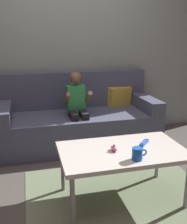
% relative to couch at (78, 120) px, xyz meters
% --- Properties ---
extents(ground_plane, '(8.78, 8.78, 0.00)m').
position_rel_couch_xyz_m(ground_plane, '(-0.10, -1.22, -0.31)').
color(ground_plane, '#4C4742').
extents(wall_back, '(4.39, 0.05, 2.50)m').
position_rel_couch_xyz_m(wall_back, '(-0.10, 0.39, 0.94)').
color(wall_back, gray).
rests_on(wall_back, ground).
extents(couch, '(1.96, 0.80, 0.90)m').
position_rel_couch_xyz_m(couch, '(0.00, 0.00, 0.00)').
color(couch, '#474C60').
rests_on(couch, ground).
extents(person_seated_on_couch, '(0.30, 0.37, 0.94)m').
position_rel_couch_xyz_m(person_seated_on_couch, '(-0.05, -0.18, 0.23)').
color(person_seated_on_couch, black).
rests_on(person_seated_on_couch, ground).
extents(coffee_table, '(1.03, 0.60, 0.46)m').
position_rel_couch_xyz_m(coffee_table, '(0.11, -1.31, 0.11)').
color(coffee_table, beige).
rests_on(coffee_table, ground).
extents(area_rug, '(1.60, 1.34, 0.01)m').
position_rel_couch_xyz_m(area_rug, '(0.11, -1.31, -0.30)').
color(area_rug, '#6B7A5B').
rests_on(area_rug, ground).
extents(game_remote_blue_near_edge, '(0.12, 0.12, 0.03)m').
position_rel_couch_xyz_m(game_remote_blue_near_edge, '(0.33, -1.25, 0.16)').
color(game_remote_blue_near_edge, blue).
rests_on(game_remote_blue_near_edge, coffee_table).
extents(nunchuk_pink, '(0.05, 0.09, 0.05)m').
position_rel_couch_xyz_m(nunchuk_pink, '(0.04, -1.31, 0.17)').
color(nunchuk_pink, pink).
rests_on(nunchuk_pink, coffee_table).
extents(coffee_mug, '(0.12, 0.08, 0.09)m').
position_rel_couch_xyz_m(coffee_mug, '(0.15, -1.51, 0.20)').
color(coffee_mug, '#1959B2').
rests_on(coffee_mug, coffee_table).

